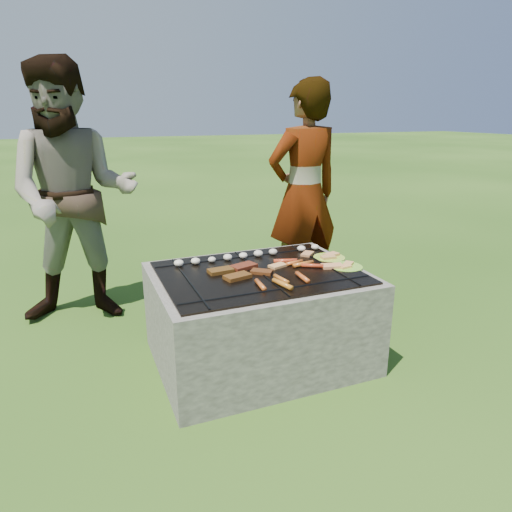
# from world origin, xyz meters

# --- Properties ---
(lawn) EXTENTS (60.00, 60.00, 0.00)m
(lawn) POSITION_xyz_m (0.00, 0.00, 0.00)
(lawn) COLOR #234711
(lawn) RESTS_ON ground
(fire_pit) EXTENTS (1.30, 1.00, 0.62)m
(fire_pit) POSITION_xyz_m (0.00, 0.00, 0.28)
(fire_pit) COLOR #9D948B
(fire_pit) RESTS_ON ground
(mushrooms) EXTENTS (1.06, 0.06, 0.04)m
(mushrooms) POSITION_xyz_m (0.02, 0.29, 0.63)
(mushrooms) COLOR white
(mushrooms) RESTS_ON fire_pit
(pork_slabs) EXTENTS (0.38, 0.29, 0.02)m
(pork_slabs) POSITION_xyz_m (-0.12, 0.03, 0.62)
(pork_slabs) COLOR brown
(pork_slabs) RESTS_ON fire_pit
(sausages) EXTENTS (0.53, 0.50, 0.03)m
(sausages) POSITION_xyz_m (0.16, -0.12, 0.63)
(sausages) COLOR #F65A28
(sausages) RESTS_ON fire_pit
(bread_on_grate) EXTENTS (0.46, 0.41, 0.02)m
(bread_on_grate) POSITION_xyz_m (0.37, 0.02, 0.62)
(bread_on_grate) COLOR tan
(bread_on_grate) RESTS_ON fire_pit
(plate_far) EXTENTS (0.27, 0.27, 0.03)m
(plate_far) POSITION_xyz_m (0.56, 0.09, 0.61)
(plate_far) COLOR yellow
(plate_far) RESTS_ON fire_pit
(plate_near) EXTENTS (0.27, 0.27, 0.03)m
(plate_near) POSITION_xyz_m (0.56, -0.12, 0.61)
(plate_near) COLOR #B6EA38
(plate_near) RESTS_ON fire_pit
(cook) EXTENTS (0.71, 0.51, 1.82)m
(cook) POSITION_xyz_m (0.75, 0.85, 0.91)
(cook) COLOR gray
(cook) RESTS_ON ground
(bystander) EXTENTS (1.08, 0.91, 1.94)m
(bystander) POSITION_xyz_m (-1.02, 1.13, 0.97)
(bystander) COLOR gray
(bystander) RESTS_ON ground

